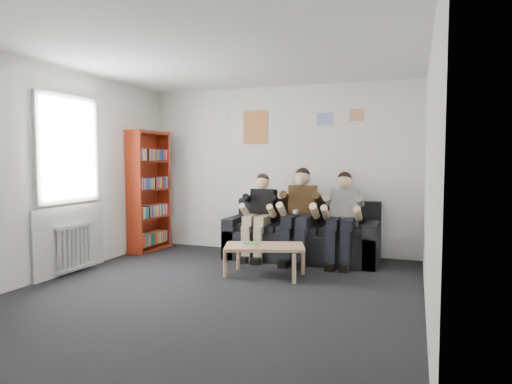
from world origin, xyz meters
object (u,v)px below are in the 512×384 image
(sofa, at_px, (302,238))
(bookshelf, at_px, (149,191))
(person_left, at_px, (259,216))
(person_middle, at_px, (299,215))
(coffee_table, at_px, (264,249))
(person_right, at_px, (342,218))

(sofa, relative_size, bookshelf, 1.14)
(person_left, height_order, person_middle, person_middle)
(coffee_table, relative_size, person_right, 0.76)
(coffee_table, distance_m, person_right, 1.34)
(sofa, distance_m, person_middle, 0.43)
(person_left, distance_m, person_middle, 0.63)
(sofa, distance_m, person_right, 0.75)
(bookshelf, xyz_separation_m, person_middle, (2.58, -0.03, -0.30))
(bookshelf, distance_m, person_left, 1.98)
(bookshelf, height_order, person_left, bookshelf)
(person_middle, bearing_deg, coffee_table, -111.78)
(person_left, height_order, person_right, person_right)
(coffee_table, height_order, person_left, person_left)
(coffee_table, bearing_deg, person_left, 112.73)
(person_middle, bearing_deg, bookshelf, 169.79)
(person_left, bearing_deg, person_middle, 0.18)
(bookshelf, distance_m, person_middle, 2.60)
(person_left, xyz_separation_m, person_middle, (0.63, -0.01, 0.04))
(coffee_table, xyz_separation_m, person_right, (0.84, 1.00, 0.31))
(coffee_table, bearing_deg, bookshelf, 156.75)
(coffee_table, distance_m, person_left, 1.12)
(bookshelf, xyz_separation_m, coffee_table, (2.37, -1.02, -0.64))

